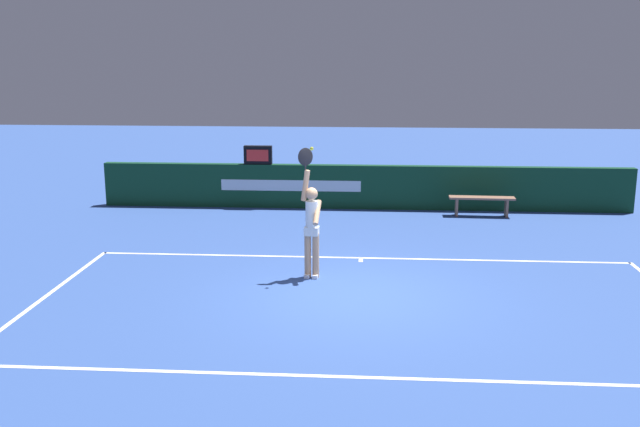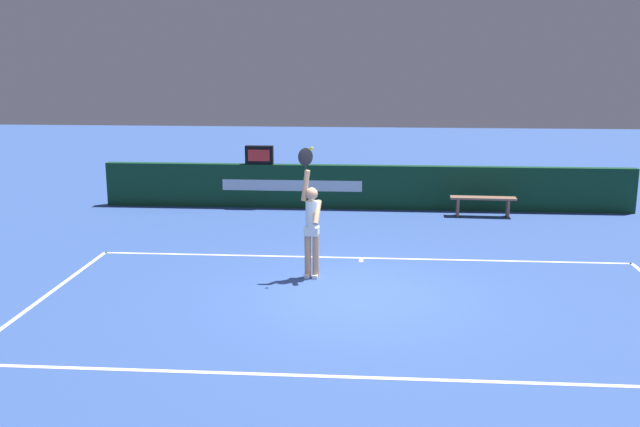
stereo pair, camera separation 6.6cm
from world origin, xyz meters
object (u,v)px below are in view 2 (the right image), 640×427
tennis_player (311,224)px  courtside_bench_near (483,202)px  tennis_ball (312,149)px  speed_display (259,155)px

tennis_player → courtside_bench_near: 6.94m
tennis_ball → courtside_bench_near: 7.33m
tennis_ball → speed_display: bearing=107.3°
tennis_ball → courtside_bench_near: (4.03, 5.75, -2.10)m
courtside_bench_near → tennis_ball: bearing=-125.0°
tennis_ball → tennis_player: bearing=97.7°
speed_display → tennis_ball: 6.89m
speed_display → courtside_bench_near: bearing=-7.1°
speed_display → tennis_player: (2.00, -6.35, -0.42)m
tennis_ball → courtside_bench_near: tennis_ball is taller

